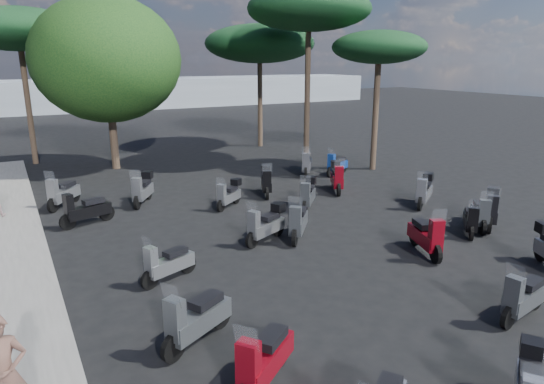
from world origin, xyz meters
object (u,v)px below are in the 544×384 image
scooter_9 (266,225)px  broadleaf_tree (107,60)px  scooter_26 (491,209)px  pine_3 (379,48)px  scooter_5 (63,194)px  scooter_22 (307,165)px  scooter_10 (229,195)px  scooter_4 (86,210)px  scooter_13 (523,298)px  pine_2 (18,30)px  scooter_2 (196,320)px  scooter_3 (168,264)px  scooter_14 (298,222)px  scooter_11 (143,190)px  scooter_21 (337,178)px  scooter_15 (308,195)px  scooter_28 (337,165)px  pine_1 (309,10)px  scooter_25 (481,214)px  scooter_20 (426,237)px  woman (3,375)px  scooter_8 (264,361)px  pine_0 (260,44)px  scooter_16 (266,182)px  scooter_27 (424,191)px  scooter_19 (470,221)px

scooter_9 → broadleaf_tree: 12.88m
scooter_26 → pine_3: bearing=-51.8°
scooter_5 → scooter_22: scooter_5 is taller
scooter_10 → scooter_22: 5.78m
scooter_4 → scooter_5: size_ratio=1.19×
scooter_13 → broadleaf_tree: broadleaf_tree is taller
scooter_5 → pine_2: (-0.33, 8.68, 5.88)m
scooter_2 → pine_3: (12.49, 9.84, 5.02)m
scooter_3 → scooter_14: size_ratio=1.05×
scooter_11 → scooter_21: 7.39m
scooter_15 → scooter_28: size_ratio=0.88×
scooter_4 → pine_2: 12.57m
scooter_3 → scooter_26: scooter_26 is taller
scooter_10 → broadleaf_tree: size_ratio=0.17×
scooter_2 → pine_1: pine_1 is taller
scooter_4 → scooter_22: size_ratio=1.17×
scooter_14 → scooter_9: bearing=25.7°
scooter_9 → scooter_25: bearing=-133.6°
scooter_3 → scooter_20: (6.51, -1.75, 0.07)m
scooter_2 → scooter_22: bearing=-69.4°
scooter_22 → pine_3: bearing=-151.0°
broadleaf_tree → scooter_25: bearing=-60.6°
scooter_5 → woman: bearing=120.3°
scooter_22 → broadleaf_tree: 10.19m
scooter_3 → scooter_13: scooter_13 is taller
scooter_15 → scooter_28: 5.38m
scooter_8 → pine_0: pine_0 is taller
scooter_5 → broadleaf_tree: (2.95, 5.55, 4.52)m
scooter_20 → scooter_25: 3.06m
scooter_4 → scooter_3: bearing=175.3°
scooter_3 → scooter_28: scooter_28 is taller
scooter_3 → scooter_4: 5.23m
pine_1 → pine_3: 3.82m
pine_3 → scooter_14: bearing=-142.5°
broadleaf_tree → pine_1: size_ratio=0.94×
scooter_4 → scooter_8: scooter_8 is taller
woman → scooter_22: size_ratio=1.17×
scooter_28 → pine_0: (0.50, 8.36, 5.43)m
scooter_5 → pine_3: pine_3 is taller
scooter_2 → scooter_3: scooter_2 is taller
scooter_4 → scooter_10: scooter_4 is taller
scooter_16 → scooter_5: bearing=9.2°
scooter_10 → scooter_15: bearing=-159.0°
scooter_5 → scooter_27: 12.75m
scooter_28 → scooter_4: bearing=75.7°
scooter_19 → scooter_25: 0.71m
scooter_3 → scooter_13: (5.68, -5.12, 0.03)m
scooter_8 → scooter_14: (3.99, 5.39, -0.00)m
scooter_21 → scooter_5: bearing=12.9°
scooter_2 → scooter_15: (6.33, 6.02, 0.00)m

